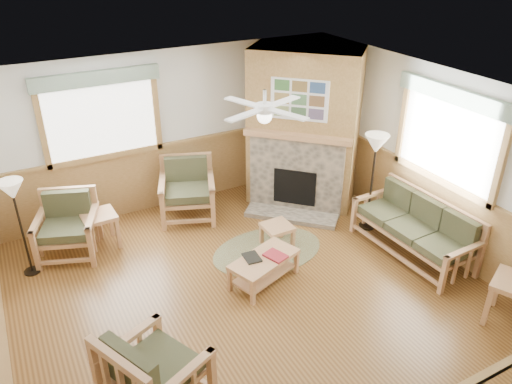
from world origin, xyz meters
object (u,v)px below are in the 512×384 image
end_table_chairs (101,230)px  floor_lamp_right (372,183)px  footstool (277,236)px  floor_lamp_left (21,228)px  coffee_table (264,270)px  armchair_back_left (67,227)px  armchair_left (155,369)px  sofa (413,228)px  end_table_sofa (512,302)px  armchair_back_right (187,190)px

end_table_chairs → floor_lamp_right: 4.27m
end_table_chairs → footstool: size_ratio=1.31×
floor_lamp_left → coffee_table: bearing=-31.9°
armchair_back_left → floor_lamp_right: floor_lamp_right is taller
armchair_back_left → armchair_left: (0.30, -3.21, 0.02)m
armchair_left → floor_lamp_right: floor_lamp_right is taller
footstool → floor_lamp_right: 1.72m
sofa → armchair_left: 4.30m
end_table_chairs → footstool: bearing=-28.6°
coffee_table → end_table_chairs: bearing=112.3°
coffee_table → floor_lamp_right: bearing=-7.9°
end_table_chairs → end_table_sofa: (4.05, -4.10, 0.03)m
end_table_chairs → armchair_back_right: bearing=7.8°
sofa → floor_lamp_left: bearing=-115.1°
coffee_table → floor_lamp_left: (-2.82, 1.75, 0.53)m
armchair_back_right → armchair_left: bearing=-95.1°
armchair_back_left → footstool: (2.84, -1.29, -0.28)m
armchair_back_left → armchair_back_right: 1.98m
sofa → floor_lamp_right: bearing=-176.0°
armchair_left → footstool: 3.20m
footstool → floor_lamp_left: bearing=162.5°
floor_lamp_right → sofa: bearing=-84.1°
armchair_back_right → end_table_chairs: 1.53m
armchair_back_right → end_table_chairs: (-1.50, -0.21, -0.22)m
end_table_sofa → footstool: size_ratio=1.44×
floor_lamp_left → floor_lamp_right: bearing=-14.5°
floor_lamp_left → floor_lamp_right: floor_lamp_right is taller
armchair_back_right → floor_lamp_right: (2.45, -1.71, 0.32)m
armchair_back_left → end_table_sofa: size_ratio=1.52×
armchair_back_left → armchair_left: size_ratio=0.97×
coffee_table → floor_lamp_left: floor_lamp_left is taller
sofa → floor_lamp_left: floor_lamp_left is taller
sofa → footstool: bearing=-125.4°
end_table_chairs → sofa: bearing=-30.7°
sofa → end_table_sofa: size_ratio=3.07×
sofa → armchair_left: size_ratio=1.95×
sofa → armchair_back_right: (-2.54, 2.61, 0.06)m
end_table_chairs → end_table_sofa: end_table_sofa is taller
armchair_back_right → end_table_chairs: armchair_back_right is taller
coffee_table → floor_lamp_right: 2.32m
armchair_back_left → footstool: size_ratio=2.19×
armchair_left → armchair_back_left: bearing=-18.7°
armchair_back_left → floor_lamp_left: (-0.59, -0.21, 0.26)m
sofa → coffee_table: size_ratio=1.91×
floor_lamp_left → armchair_back_left: bearing=19.4°
end_table_chairs → footstool: (2.37, -1.29, -0.09)m
end_table_chairs → end_table_sofa: size_ratio=0.91×
end_table_chairs → footstool: end_table_chairs is taller
sofa → footstool: 2.03m
armchair_back_left → floor_lamp_left: bearing=-140.1°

